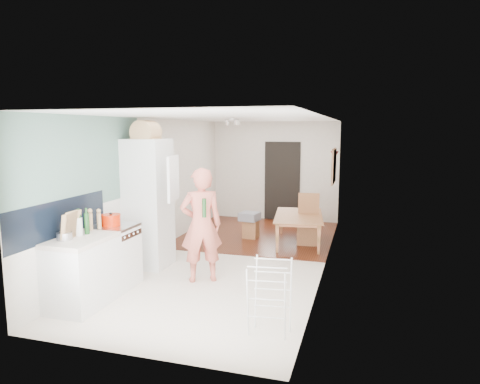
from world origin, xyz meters
The scene contains 32 objects.
room_shell centered at (0.00, 0.00, 1.25)m, with size 3.20×7.00×2.50m, color silver, non-canonical shape.
floor centered at (0.00, 0.00, 0.00)m, with size 3.20×7.00×0.01m, color beige.
wood_floor_overlay centered at (0.00, 1.85, 0.01)m, with size 3.20×3.30×0.01m, color #502414.
sage_wall_panel centered at (-1.59, -2.00, 1.85)m, with size 0.02×3.00×1.30m, color slate.
tile_splashback centered at (-1.59, -2.55, 1.15)m, with size 0.02×1.90×0.50m, color black.
doorway_recess centered at (0.20, 3.48, 1.00)m, with size 0.90×0.04×2.00m, color black.
base_cabinet centered at (-1.30, -2.55, 0.43)m, with size 0.60×0.90×0.86m, color silver.
worktop centered at (-1.30, -2.55, 0.89)m, with size 0.62×0.92×0.06m, color beige.
range_cooker centered at (-1.30, -1.80, 0.44)m, with size 0.60×0.60×0.88m, color silver.
cooker_top centered at (-1.30, -1.80, 0.90)m, with size 0.60×0.60×0.04m, color #BABABD.
fridge_housing centered at (-1.27, -0.78, 1.07)m, with size 0.66×0.66×2.15m, color silver.
fridge_door centered at (-0.66, -1.08, 1.55)m, with size 0.56×0.04×0.70m, color silver.
fridge_interior centered at (-0.96, -0.78, 1.55)m, with size 0.02×0.52×0.66m, color white.
pinboard centered at (1.58, 1.90, 1.55)m, with size 0.03×0.90×0.70m, color tan.
pinboard_frame centered at (1.57, 1.90, 1.55)m, with size 0.01×0.94×0.74m, color #AD6841.
wall_sconce centered at (1.54, 2.55, 1.75)m, with size 0.18×0.18×0.16m, color maroon.
person centered at (-0.15, -1.23, 1.03)m, with size 0.75×0.49×2.06m, color #D36755.
dining_table centered at (0.98, 1.35, 0.25)m, with size 1.42×0.79×0.50m, color #AD6841.
dining_chair centered at (1.14, 1.36, 0.51)m, with size 0.43×0.43×1.02m, color #AD6841, non-canonical shape.
stool centered at (-0.09, 1.49, 0.20)m, with size 0.30×0.30×0.39m, color #AD6841, non-canonical shape.
grey_drape centered at (-0.11, 1.45, 0.48)m, with size 0.38×0.38×0.17m, color gray.
drying_rack centered at (1.22, -2.63, 0.42)m, with size 0.44×0.39×0.85m, color silver, non-canonical shape.
bread_bin centered at (-1.22, -0.88, 2.26)m, with size 0.40×0.38×0.21m, color tan, non-canonical shape.
red_casserole centered at (-1.31, -1.82, 1.00)m, with size 0.28×0.28×0.16m, color red.
steel_pan centered at (-1.42, -2.70, 0.97)m, with size 0.19×0.19×0.10m, color #BABABD.
held_bottle centered at (-0.03, -1.38, 1.17)m, with size 0.06×0.06×0.28m, color #174118.
bottle_a centered at (-1.33, -2.36, 1.06)m, with size 0.07×0.07×0.29m, color #174118.
bottle_b centered at (-1.38, -2.45, 1.06)m, with size 0.07×0.07×0.29m, color #174118.
bottle_c centered at (-1.38, -2.47, 1.04)m, with size 0.10×0.10×0.24m, color silver.
pepper_mill_front centered at (-1.37, -2.02, 1.03)m, with size 0.06×0.06×0.22m, color tan.
pepper_mill_back centered at (-1.43, -2.14, 1.04)m, with size 0.06×0.06×0.24m, color tan.
chopping_boards centered at (-1.37, -2.62, 1.10)m, with size 0.04×0.26×0.36m, color tan, non-canonical shape.
Camera 1 is at (2.19, -7.12, 2.30)m, focal length 32.00 mm.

